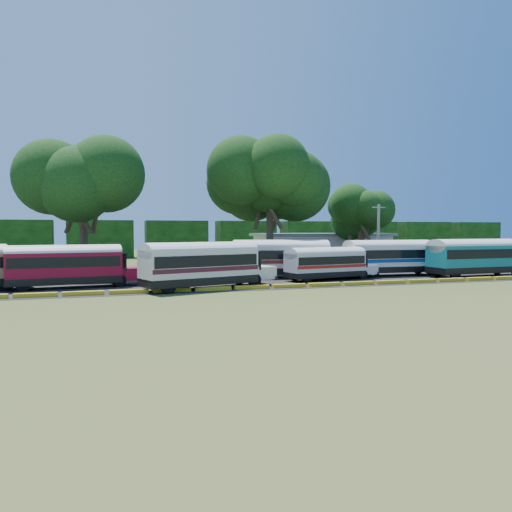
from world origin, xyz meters
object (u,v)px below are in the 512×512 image
object	(u,v)px
bus_white_red	(327,262)
bus_teal	(475,255)
tree_west	(83,181)
bus_red	(68,263)
bus_cream_west	(203,263)

from	to	relation	value
bus_white_red	bus_teal	world-z (taller)	bus_teal
bus_white_red	bus_teal	size ratio (longest dim) A/B	0.83
bus_white_red	tree_west	distance (m)	25.28
bus_white_red	bus_red	bearing A→B (deg)	168.42
bus_red	tree_west	bearing A→B (deg)	78.67
bus_red	bus_white_red	bearing A→B (deg)	-8.66
bus_red	tree_west	distance (m)	13.91
bus_teal	tree_west	bearing A→B (deg)	156.18
bus_cream_west	bus_teal	size ratio (longest dim) A/B	1.00
bus_cream_west	bus_white_red	size ratio (longest dim) A/B	1.21
bus_red	bus_cream_west	distance (m)	10.44
bus_cream_west	bus_white_red	distance (m)	12.26
bus_red	bus_teal	xyz separation A→B (m)	(36.50, -1.88, 0.16)
tree_west	bus_cream_west	bearing A→B (deg)	-60.51
bus_cream_west	bus_white_red	bearing A→B (deg)	-2.06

